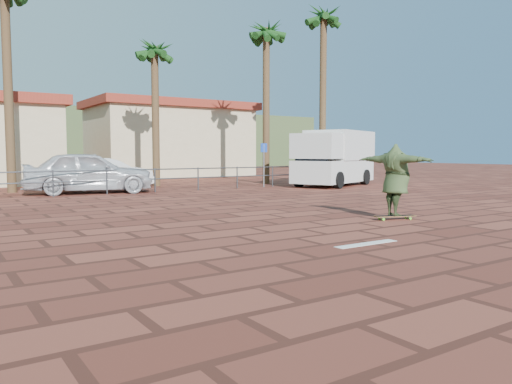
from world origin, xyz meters
TOP-DOWN VIEW (x-y plane):
  - ground at (0.00, 0.00)m, footprint 120.00×120.00m
  - paint_stripe at (0.70, -1.20)m, footprint 1.40×0.22m
  - guardrail at (0.00, 12.00)m, footprint 24.06×0.06m
  - palm_center at (3.50, 15.50)m, footprint 2.40×2.40m
  - palm_right at (9.00, 14.00)m, footprint 2.40×2.40m
  - palm_far_right at (12.00, 13.00)m, footprint 2.40×2.40m
  - building_east at (8.00, 24.00)m, footprint 10.60×6.60m
  - longboard at (3.69, 0.74)m, footprint 1.06×0.58m
  - skateboarder at (3.69, 0.74)m, footprint 0.71×2.20m
  - campervan at (11.04, 10.97)m, footprint 5.68×4.05m
  - car_silver at (-0.41, 13.00)m, footprint 5.32×2.96m
  - car_white at (0.88, 15.05)m, footprint 4.37×1.98m
  - street_sign at (7.49, 12.00)m, footprint 0.42×0.14m

SIDE VIEW (x-z plane):
  - ground at x=0.00m, z-range 0.00..0.00m
  - paint_stripe at x=0.70m, z-range 0.00..0.01m
  - longboard at x=3.69m, z-range 0.03..0.14m
  - guardrail at x=0.00m, z-range 0.18..1.18m
  - car_white at x=0.88m, z-range 0.00..1.39m
  - car_silver at x=-0.41m, z-range 0.00..1.71m
  - skateboarder at x=3.69m, z-range 0.10..1.87m
  - campervan at x=11.04m, z-range 0.07..2.79m
  - street_sign at x=7.49m, z-range 0.41..2.49m
  - building_east at x=8.00m, z-range 0.04..5.04m
  - palm_center at x=3.50m, z-range 2.49..10.24m
  - palm_right at x=9.00m, z-range 3.06..12.11m
  - palm_far_right at x=12.00m, z-range 3.49..13.54m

